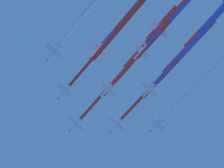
# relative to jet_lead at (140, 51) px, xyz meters

# --- Properties ---
(jet_lead) EXTENTS (57.57, 57.26, 4.32)m
(jet_lead) POSITION_rel_jet_lead_xyz_m (0.00, 0.00, 0.00)
(jet_lead) COLOR silver
(jet_port_inner) EXTENTS (57.31, 57.37, 4.44)m
(jet_port_inner) POSITION_rel_jet_lead_xyz_m (-18.82, 2.15, -2.50)
(jet_port_inner) COLOR silver
(jet_starboard_inner) EXTENTS (52.88, 53.10, 4.32)m
(jet_starboard_inner) POSITION_rel_jet_lead_xyz_m (5.09, -16.31, -0.33)
(jet_starboard_inner) COLOR silver
(jet_port_mid) EXTENTS (57.78, 57.78, 4.40)m
(jet_port_mid) POSITION_rel_jet_lead_xyz_m (-17.09, -17.16, -1.38)
(jet_port_mid) COLOR silver
(jet_port_outer) EXTENTS (53.55, 53.35, 4.39)m
(jet_port_outer) POSITION_rel_jet_lead_xyz_m (6.73, -35.49, -0.55)
(jet_port_outer) COLOR silver
(jet_trail_port) EXTENTS (55.48, 53.43, 4.39)m
(jet_trail_port) POSITION_rel_jet_lead_xyz_m (-13.52, -33.39, -1.66)
(jet_trail_port) COLOR silver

